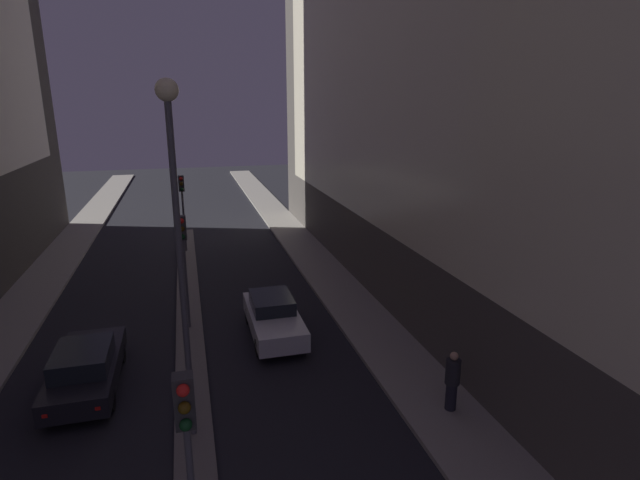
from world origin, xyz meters
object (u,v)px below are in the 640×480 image
(street_lamp, at_px, (176,212))
(pedestrian_on_right_sidewalk, at_px, (452,380))
(traffic_light_near, at_px, (188,442))
(car_left_lane, at_px, (86,367))
(car_right_lane, at_px, (273,317))
(traffic_light_mid, at_px, (183,247))
(traffic_light_far, at_px, (182,196))

(street_lamp, distance_m, pedestrian_on_right_sidewalk, 8.74)
(pedestrian_on_right_sidewalk, bearing_deg, traffic_light_near, -151.05)
(car_left_lane, xyz_separation_m, car_right_lane, (6.18, 2.18, 0.01))
(traffic_light_near, height_order, traffic_light_mid, same)
(traffic_light_mid, relative_size, street_lamp, 0.49)
(traffic_light_near, distance_m, traffic_light_mid, 11.41)
(street_lamp, xyz_separation_m, car_left_lane, (-3.09, 3.16, -5.35))
(car_left_lane, distance_m, pedestrian_on_right_sidewalk, 10.94)
(traffic_light_mid, distance_m, pedestrian_on_right_sidewalk, 10.57)
(traffic_light_far, height_order, street_lamp, street_lamp)
(car_right_lane, bearing_deg, pedestrian_on_right_sidewalk, -57.13)
(car_left_lane, bearing_deg, car_right_lane, 19.46)
(pedestrian_on_right_sidewalk, bearing_deg, street_lamp, 173.26)
(street_lamp, xyz_separation_m, pedestrian_on_right_sidewalk, (7.08, -0.84, -5.04))
(traffic_light_mid, bearing_deg, car_right_lane, -23.02)
(traffic_light_near, bearing_deg, pedestrian_on_right_sidewalk, 28.95)
(traffic_light_near, bearing_deg, traffic_light_far, 90.00)
(street_lamp, bearing_deg, pedestrian_on_right_sidewalk, -6.74)
(traffic_light_mid, relative_size, car_left_lane, 0.96)
(traffic_light_mid, height_order, street_lamp, street_lamp)
(traffic_light_far, distance_m, street_lamp, 17.51)
(car_right_lane, bearing_deg, traffic_light_far, 104.49)
(traffic_light_near, xyz_separation_m, car_left_lane, (-3.09, 7.92, -2.61))
(traffic_light_mid, xyz_separation_m, car_right_lane, (3.09, -1.31, -2.61))
(pedestrian_on_right_sidewalk, bearing_deg, car_left_lane, 158.52)
(traffic_light_far, bearing_deg, car_left_lane, -102.33)
(traffic_light_near, height_order, car_right_lane, traffic_light_near)
(street_lamp, relative_size, car_left_lane, 1.95)
(traffic_light_mid, distance_m, car_left_lane, 5.35)
(street_lamp, bearing_deg, traffic_light_far, 90.00)
(car_left_lane, distance_m, car_right_lane, 6.55)
(traffic_light_far, bearing_deg, street_lamp, -90.00)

